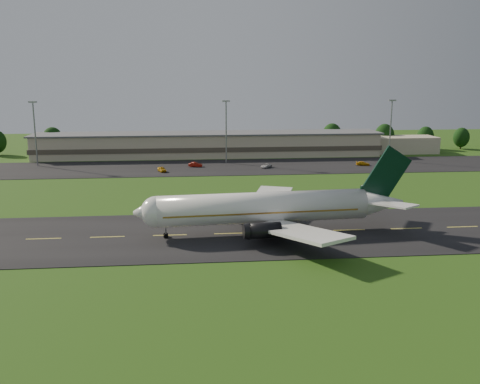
{
  "coord_description": "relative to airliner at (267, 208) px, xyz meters",
  "views": [
    {
      "loc": [
        -7.43,
        -92.7,
        28.12
      ],
      "look_at": [
        2.45,
        8.0,
        6.0
      ],
      "focal_mm": 40.0,
      "sensor_mm": 36.0,
      "label": 1
    }
  ],
  "objects": [
    {
      "name": "ground",
      "position": [
        -6.66,
        -0.06,
        -4.66
      ],
      "size": [
        360.0,
        360.0,
        0.0
      ],
      "primitive_type": "plane",
      "color": "#274912",
      "rests_on": "ground"
    },
    {
      "name": "terminal",
      "position": [
        -0.25,
        96.12,
        -0.67
      ],
      "size": [
        145.0,
        16.0,
        8.4
      ],
      "color": "tan",
      "rests_on": "ground"
    },
    {
      "name": "light_mast_centre",
      "position": [
        -1.66,
        79.94,
        8.08
      ],
      "size": [
        2.4,
        1.2,
        20.35
      ],
      "color": "gray",
      "rests_on": "ground"
    },
    {
      "name": "service_vehicle_a",
      "position": [
        -21.94,
        65.21,
        -3.82
      ],
      "size": [
        3.12,
        4.68,
        1.48
      ],
      "primitive_type": "imported",
      "rotation": [
        0.0,
        0.0,
        0.35
      ],
      "color": "#BF890B",
      "rests_on": "apron"
    },
    {
      "name": "light_mast_east",
      "position": [
        53.34,
        79.94,
        8.08
      ],
      "size": [
        2.4,
        1.2,
        20.35
      ],
      "color": "gray",
      "rests_on": "ground"
    },
    {
      "name": "service_vehicle_c",
      "position": [
        10.0,
        69.24,
        -3.96
      ],
      "size": [
        4.24,
        4.61,
        1.2
      ],
      "primitive_type": "imported",
      "rotation": [
        0.0,
        0.0,
        -0.67
      ],
      "color": "silver",
      "rests_on": "apron"
    },
    {
      "name": "apron",
      "position": [
        -6.66,
        71.94,
        -4.61
      ],
      "size": [
        260.0,
        30.0,
        0.1
      ],
      "primitive_type": "cube",
      "color": "black",
      "rests_on": "ground"
    },
    {
      "name": "service_vehicle_d",
      "position": [
        41.24,
        70.42,
        -3.94
      ],
      "size": [
        4.54,
        2.57,
        1.24
      ],
      "primitive_type": "imported",
      "rotation": [
        0.0,
        0.0,
        1.37
      ],
      "color": "#D99A0C",
      "rests_on": "apron"
    },
    {
      "name": "tree_line",
      "position": [
        29.64,
        105.59,
        0.55
      ],
      "size": [
        197.65,
        9.54,
        10.46
      ],
      "color": "black",
      "rests_on": "ground"
    },
    {
      "name": "service_vehicle_b",
      "position": [
        -11.87,
        73.09,
        -3.86
      ],
      "size": [
        4.47,
        2.22,
        1.41
      ],
      "primitive_type": "imported",
      "rotation": [
        0.0,
        0.0,
        1.39
      ],
      "color": "#97140A",
      "rests_on": "apron"
    },
    {
      "name": "light_mast_west",
      "position": [
        -61.66,
        79.94,
        8.08
      ],
      "size": [
        2.4,
        1.2,
        20.35
      ],
      "color": "gray",
      "rests_on": "ground"
    },
    {
      "name": "airliner",
      "position": [
        0.0,
        0.0,
        0.0
      ],
      "size": [
        51.29,
        42.07,
        15.57
      ],
      "rotation": [
        0.0,
        0.0,
        0.07
      ],
      "color": "white",
      "rests_on": "ground"
    },
    {
      "name": "taxiway",
      "position": [
        -6.66,
        -0.06,
        -4.61
      ],
      "size": [
        220.0,
        30.0,
        0.1
      ],
      "primitive_type": "cube",
      "color": "black",
      "rests_on": "ground"
    }
  ]
}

